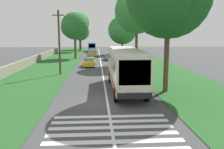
{
  "coord_description": "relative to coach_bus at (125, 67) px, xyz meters",
  "views": [
    {
      "loc": [
        -17.56,
        0.78,
        5.02
      ],
      "look_at": [
        3.02,
        -0.54,
        1.6
      ],
      "focal_mm": 39.07,
      "sensor_mm": 36.0,
      "label": 1
    }
  ],
  "objects": [
    {
      "name": "grass_verge_left",
      "position": [
        10.95,
        10.0,
        -2.13
      ],
      "size": [
        120.0,
        8.0,
        0.04
      ],
      "primitive_type": "cube",
      "color": "#235623",
      "rests_on": "ground"
    },
    {
      "name": "trailing_minibus_0",
      "position": [
        50.88,
        3.82,
        -0.6
      ],
      "size": [
        6.0,
        2.14,
        2.53
      ],
      "color": "teal",
      "rests_on": "ground"
    },
    {
      "name": "centre_line",
      "position": [
        10.95,
        1.8,
        -2.14
      ],
      "size": [
        110.0,
        0.16,
        0.01
      ],
      "primitive_type": "cube",
      "color": "silver",
      "rests_on": "ground"
    },
    {
      "name": "trailing_car_1",
      "position": [
        26.25,
        -0.03,
        -1.48
      ],
      "size": [
        4.3,
        1.78,
        1.43
      ],
      "color": "gray",
      "rests_on": "ground"
    },
    {
      "name": "zebra_crossing",
      "position": [
        -9.9,
        1.8,
        -2.14
      ],
      "size": [
        5.85,
        6.8,
        0.01
      ],
      "color": "silver",
      "rests_on": "ground"
    },
    {
      "name": "grass_verge_right",
      "position": [
        10.95,
        -6.4,
        -2.13
      ],
      "size": [
        120.0,
        8.0,
        0.04
      ],
      "primitive_type": "cube",
      "color": "#235623",
      "rests_on": "ground"
    },
    {
      "name": "ground",
      "position": [
        -4.05,
        1.8,
        -2.15
      ],
      "size": [
        160.0,
        160.0,
        0.0
      ],
      "primitive_type": "plane",
      "color": "#424244"
    },
    {
      "name": "trailing_car_2",
      "position": [
        34.87,
        3.37,
        -1.48
      ],
      "size": [
        4.3,
        1.78,
        1.43
      ],
      "color": "gold",
      "rests_on": "ground"
    },
    {
      "name": "roadside_tree_left_0",
      "position": [
        29.52,
        7.06,
        4.37
      ],
      "size": [
        6.85,
        5.59,
        9.45
      ],
      "color": "brown",
      "rests_on": "grass_verge_left"
    },
    {
      "name": "coach_bus",
      "position": [
        0.0,
        0.0,
        0.0
      ],
      "size": [
        11.16,
        2.62,
        3.73
      ],
      "color": "silver",
      "rests_on": "ground"
    },
    {
      "name": "roadside_tree_right_0",
      "position": [
        18.09,
        -3.75,
        6.31
      ],
      "size": [
        8.47,
        7.19,
        12.2
      ],
      "color": "brown",
      "rests_on": "grass_verge_right"
    },
    {
      "name": "trailing_car_3",
      "position": [
        42.18,
        3.67,
        -1.48
      ],
      "size": [
        4.3,
        1.78,
        1.43
      ],
      "color": "silver",
      "rests_on": "ground"
    },
    {
      "name": "roadside_tree_left_1",
      "position": [
        58.3,
        7.74,
        3.59
      ],
      "size": [
        6.88,
        5.87,
        8.79
      ],
      "color": "#3D2D1E",
      "rests_on": "grass_verge_left"
    },
    {
      "name": "utility_pole",
      "position": [
        8.92,
        7.13,
        1.96
      ],
      "size": [
        0.24,
        1.4,
        7.85
      ],
      "color": "#473828",
      "rests_on": "grass_verge_left"
    },
    {
      "name": "roadside_tree_right_2",
      "position": [
        39.34,
        -3.76,
        3.7
      ],
      "size": [
        8.47,
        7.07,
        9.53
      ],
      "color": "#3D2D1E",
      "rests_on": "grass_verge_right"
    },
    {
      "name": "roadside_wall",
      "position": [
        15.95,
        13.4,
        -1.48
      ],
      "size": [
        70.0,
        0.4,
        1.25
      ],
      "primitive_type": "cube",
      "color": "gray",
      "rests_on": "grass_verge_left"
    },
    {
      "name": "roadside_tree_left_2",
      "position": [
        49.56,
        7.51,
        5.99
      ],
      "size": [
        6.91,
        5.72,
        11.1
      ],
      "color": "#4C3826",
      "rests_on": "grass_verge_left"
    },
    {
      "name": "trailing_car_0",
      "position": [
        16.76,
        3.7,
        -1.48
      ],
      "size": [
        4.3,
        1.78,
        1.43
      ],
      "color": "gold",
      "rests_on": "ground"
    }
  ]
}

